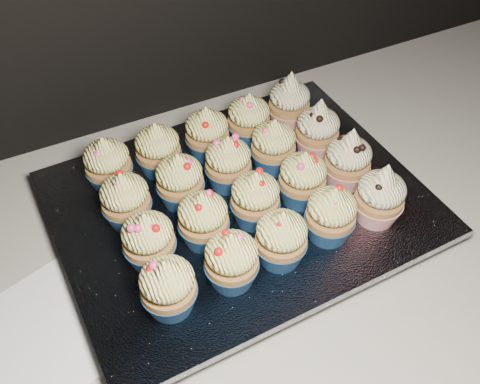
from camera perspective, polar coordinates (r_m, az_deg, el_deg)
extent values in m
cube|color=beige|center=(0.71, -11.06, -10.10)|extent=(2.44, 0.64, 0.04)
cube|color=white|center=(0.67, -20.63, -14.46)|extent=(0.22, 0.22, 0.00)
cube|color=black|center=(0.73, 0.00, -2.10)|extent=(0.45, 0.35, 0.02)
cube|color=silver|center=(0.72, 0.00, -1.20)|extent=(0.49, 0.39, 0.01)
cone|color=navy|center=(0.61, -7.46, -11.17)|extent=(0.06, 0.06, 0.03)
ellipsoid|color=#FFF180|center=(0.58, -7.82, -9.16)|extent=(0.06, 0.06, 0.04)
cone|color=#FFF180|center=(0.56, -8.06, -7.83)|extent=(0.03, 0.03, 0.02)
cone|color=navy|center=(0.63, -0.88, -8.53)|extent=(0.06, 0.06, 0.03)
ellipsoid|color=#FFF180|center=(0.59, -0.93, -6.43)|extent=(0.06, 0.06, 0.04)
cone|color=#FFF180|center=(0.58, -0.95, -5.05)|extent=(0.03, 0.03, 0.02)
cone|color=navy|center=(0.65, 4.29, -6.23)|extent=(0.06, 0.06, 0.03)
ellipsoid|color=#FFF180|center=(0.62, 4.48, -4.09)|extent=(0.06, 0.06, 0.04)
cone|color=#FFF180|center=(0.60, 4.61, -2.69)|extent=(0.03, 0.03, 0.02)
cone|color=navy|center=(0.68, 9.43, -3.66)|extent=(0.06, 0.06, 0.03)
ellipsoid|color=#FFF180|center=(0.65, 9.83, -1.50)|extent=(0.06, 0.06, 0.04)
cone|color=#FFF180|center=(0.63, 10.08, -0.10)|extent=(0.03, 0.03, 0.02)
cone|color=#B3181D|center=(0.71, 14.35, -1.82)|extent=(0.06, 0.06, 0.03)
ellipsoid|color=#F5E4AC|center=(0.68, 14.92, 0.31)|extent=(0.06, 0.06, 0.04)
cone|color=#F5E4AC|center=(0.66, 15.37, 1.99)|extent=(0.03, 0.03, 0.03)
cone|color=navy|center=(0.65, -9.46, -6.35)|extent=(0.06, 0.06, 0.03)
ellipsoid|color=#FFF180|center=(0.62, -9.88, -4.22)|extent=(0.06, 0.06, 0.04)
cone|color=#FFF180|center=(0.60, -10.15, -2.84)|extent=(0.03, 0.03, 0.02)
cone|color=navy|center=(0.66, -3.83, -4.23)|extent=(0.06, 0.06, 0.03)
ellipsoid|color=#FFF180|center=(0.63, -4.00, -2.05)|extent=(0.06, 0.06, 0.04)
cone|color=#FFF180|center=(0.62, -4.10, -0.64)|extent=(0.03, 0.03, 0.02)
cone|color=navy|center=(0.68, 1.59, -2.04)|extent=(0.06, 0.06, 0.03)
ellipsoid|color=#FFF180|center=(0.66, 1.66, 0.16)|extent=(0.06, 0.06, 0.04)
cone|color=#FFF180|center=(0.64, 1.70, 1.58)|extent=(0.03, 0.03, 0.02)
cone|color=navy|center=(0.71, 6.53, 0.12)|extent=(0.06, 0.06, 0.03)
ellipsoid|color=#FFF180|center=(0.69, 6.80, 2.32)|extent=(0.06, 0.06, 0.04)
cone|color=#FFF180|center=(0.67, 6.96, 3.73)|extent=(0.03, 0.03, 0.02)
cone|color=#B3181D|center=(0.75, 11.16, 1.94)|extent=(0.06, 0.06, 0.03)
ellipsoid|color=#F5E4AC|center=(0.72, 11.59, 4.10)|extent=(0.06, 0.06, 0.04)
cone|color=#F5E4AC|center=(0.70, 11.92, 5.79)|extent=(0.03, 0.03, 0.03)
cone|color=navy|center=(0.70, -11.80, -2.14)|extent=(0.06, 0.06, 0.03)
ellipsoid|color=#FFF180|center=(0.67, -12.28, 0.01)|extent=(0.06, 0.06, 0.04)
cone|color=#FFF180|center=(0.65, -12.59, 1.40)|extent=(0.03, 0.03, 0.02)
cone|color=navy|center=(0.71, -6.27, -0.10)|extent=(0.06, 0.06, 0.03)
ellipsoid|color=#FFF180|center=(0.68, -6.52, 2.10)|extent=(0.06, 0.06, 0.04)
cone|color=#FFF180|center=(0.67, -6.69, 3.51)|extent=(0.03, 0.03, 0.02)
cone|color=navy|center=(0.73, -1.23, 1.77)|extent=(0.06, 0.06, 0.03)
ellipsoid|color=#FFF180|center=(0.70, -1.28, 3.97)|extent=(0.06, 0.06, 0.04)
cone|color=#FFF180|center=(0.69, -1.31, 5.38)|extent=(0.03, 0.03, 0.02)
cone|color=navy|center=(0.76, 3.50, 3.63)|extent=(0.06, 0.06, 0.03)
ellipsoid|color=#FFF180|center=(0.73, 3.64, 5.82)|extent=(0.06, 0.06, 0.04)
cone|color=#FFF180|center=(0.72, 3.72, 7.21)|extent=(0.03, 0.03, 0.02)
cone|color=#B3181D|center=(0.78, 8.08, 5.14)|extent=(0.06, 0.06, 0.03)
ellipsoid|color=#F5E4AC|center=(0.76, 8.37, 7.29)|extent=(0.06, 0.06, 0.04)
cone|color=#F5E4AC|center=(0.74, 8.60, 8.96)|extent=(0.03, 0.03, 0.03)
cone|color=navy|center=(0.75, -13.59, 1.62)|extent=(0.06, 0.06, 0.03)
ellipsoid|color=#FFF180|center=(0.72, -14.10, 3.75)|extent=(0.06, 0.06, 0.04)
cone|color=#FFF180|center=(0.71, -14.43, 5.12)|extent=(0.03, 0.03, 0.02)
cone|color=navy|center=(0.76, -8.52, 3.18)|extent=(0.06, 0.06, 0.03)
ellipsoid|color=#FFF180|center=(0.73, -8.85, 5.35)|extent=(0.06, 0.06, 0.04)
cone|color=#FFF180|center=(0.72, -9.05, 6.73)|extent=(0.03, 0.03, 0.02)
cone|color=navy|center=(0.77, -3.44, 4.95)|extent=(0.06, 0.06, 0.03)
ellipsoid|color=#FFF180|center=(0.75, -3.57, 7.13)|extent=(0.06, 0.06, 0.04)
cone|color=#FFF180|center=(0.74, -3.65, 8.51)|extent=(0.03, 0.03, 0.02)
cone|color=navy|center=(0.80, 0.93, 6.43)|extent=(0.06, 0.06, 0.03)
ellipsoid|color=#FFF180|center=(0.77, 0.97, 8.59)|extent=(0.06, 0.06, 0.04)
cone|color=#FFF180|center=(0.76, 0.99, 9.96)|extent=(0.03, 0.03, 0.02)
cone|color=#B3181D|center=(0.83, 5.16, 8.10)|extent=(0.06, 0.06, 0.03)
ellipsoid|color=#F5E4AC|center=(0.81, 5.34, 10.22)|extent=(0.06, 0.06, 0.04)
cone|color=#F5E4AC|center=(0.79, 5.48, 11.85)|extent=(0.03, 0.03, 0.03)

